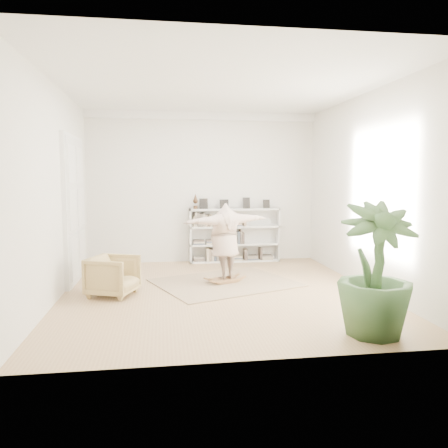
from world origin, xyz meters
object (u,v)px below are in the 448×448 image
bookshelf (234,236)px  person (225,239)px  houseplant (375,269)px  rocker_board (225,280)px  armchair (113,276)px

bookshelf → person: 2.26m
houseplant → rocker_board: bearing=116.2°
bookshelf → armchair: size_ratio=2.88×
rocker_board → houseplant: 3.51m
rocker_board → person: 0.80m
person → houseplant: (1.51, -3.06, 0.00)m
armchair → houseplant: houseplant is taller
person → houseplant: size_ratio=1.04×
person → houseplant: 3.42m
armchair → person: person is taller
armchair → rocker_board: (2.05, 0.61, -0.28)m
bookshelf → houseplant: 5.34m
rocker_board → houseplant: bearing=-85.4°
armchair → bookshelf: bearing=-21.8°
armchair → rocker_board: bearing=-52.3°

